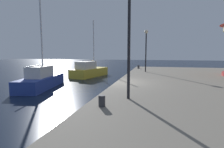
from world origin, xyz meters
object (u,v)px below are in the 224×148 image
Objects in this scene: bollard_north at (102,101)px; bollard_south at (139,67)px; sailboat_blue at (41,80)px; lamp_post_near_edge at (129,24)px; sailboat_yellow at (89,71)px; lamp_post_mid_promenade at (146,43)px.

bollard_south is at bearing 90.45° from bollard_north.
sailboat_blue reaches higher than lamp_post_near_edge.
lamp_post_mid_promenade is at bearing -8.17° from sailboat_yellow.
lamp_post_near_edge is (6.25, -11.98, 3.15)m from sailboat_yellow.
bollard_south is at bearing 105.50° from lamp_post_mid_promenade.
bollard_north is 16.08m from bollard_south.
sailboat_blue is at bearing -123.22° from bollard_south.
sailboat_blue reaches higher than bollard_north.
sailboat_blue is 11.96m from bollard_south.
lamp_post_near_edge is 11.12× the size of bollard_south.
lamp_post_mid_promenade is (0.15, 11.07, -0.18)m from lamp_post_near_edge.
sailboat_yellow is 13.88m from lamp_post_near_edge.
lamp_post_mid_promenade is (7.57, 6.31, 2.99)m from sailboat_blue.
lamp_post_near_edge is 1.07× the size of lamp_post_mid_promenade.
sailboat_blue is 9.37m from lamp_post_near_edge.
lamp_post_mid_promenade is at bearing 39.83° from sailboat_blue.
lamp_post_near_edge is 11.07m from lamp_post_mid_promenade.
lamp_post_near_edge is 3.21m from bollard_north.
lamp_post_near_edge is at bearing -86.60° from bollard_south.
lamp_post_near_edge is at bearing -90.76° from lamp_post_mid_promenade.
sailboat_blue is (-1.18, -7.23, -0.02)m from sailboat_yellow.
sailboat_blue is at bearing -140.17° from lamp_post_mid_promenade.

